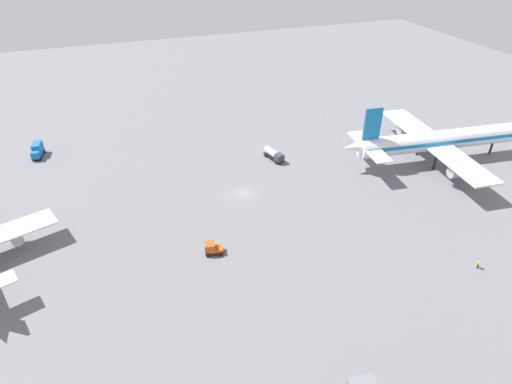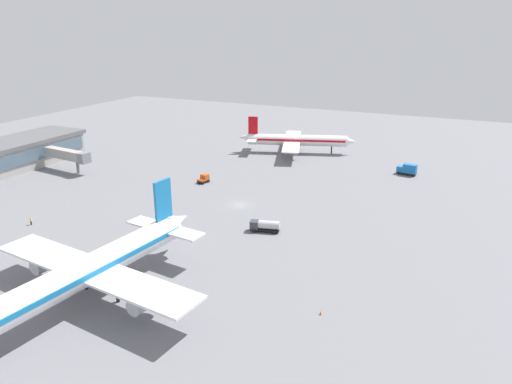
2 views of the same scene
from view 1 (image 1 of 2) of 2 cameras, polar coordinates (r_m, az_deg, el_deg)
name	(u,v)px [view 1 (image 1 of 2)]	position (r m, az deg, el deg)	size (l,w,h in m)	color
ground	(243,193)	(95.07, -1.68, -0.15)	(288.00, 288.00, 0.00)	slate
airplane_at_gate	(440,140)	(114.16, 23.01, 6.29)	(50.81, 41.00, 15.46)	white
fuel_truck	(274,154)	(107.84, 2.35, 4.97)	(3.42, 6.57, 2.50)	black
baggage_tug	(212,248)	(78.70, -5.77, -7.35)	(3.50, 2.73, 2.30)	black
catering_truck	(37,150)	(122.01, -26.78, 4.92)	(2.94, 5.83, 3.30)	black
ground_crew_worker	(479,264)	(84.74, 27.19, -8.44)	(0.49, 0.55, 1.67)	#1E2338
safety_cone_near_gate	(325,115)	(134.70, 9.01, 9.97)	(0.44, 0.44, 0.60)	#EA590C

